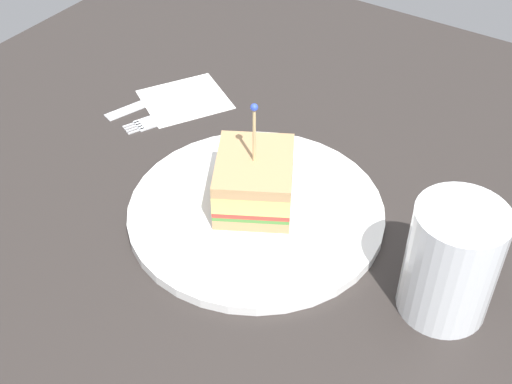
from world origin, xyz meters
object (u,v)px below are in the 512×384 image
sandwich_half_center (254,181)px  fork (164,117)px  plate (256,211)px  drink_glass (450,268)px  napkin (185,99)px  knife (150,100)px

sandwich_half_center → fork: 18.91cm
sandwich_half_center → plate: bearing=132.2°
sandwich_half_center → fork: (17.23, -7.01, -3.38)cm
plate → drink_glass: drink_glass is taller
sandwich_half_center → drink_glass: bearing=176.1°
plate → sandwich_half_center: size_ratio=2.20×
plate → sandwich_half_center: (0.71, -0.79, 3.04)cm
plate → napkin: bearing=-33.6°
napkin → knife: 4.11cm
plate → fork: (17.94, -7.80, -0.33)cm
plate → fork: bearing=-23.5°
plate → fork: plate is taller
fork → knife: 3.98cm
drink_glass → sandwich_half_center: bearing=-3.9°
napkin → fork: size_ratio=0.80×
drink_glass → napkin: bearing=-18.8°
plate → napkin: 21.98cm
drink_glass → fork: drink_glass is taller
plate → napkin: plate is taller
sandwich_half_center → knife: size_ratio=0.87×
napkin → fork: fork is taller
sandwich_half_center → knife: bearing=-23.0°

